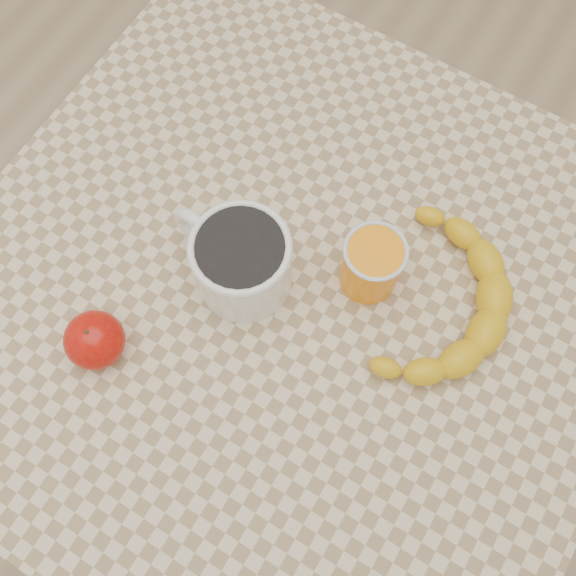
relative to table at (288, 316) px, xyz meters
The scene contains 6 objects.
ground 0.66m from the table, ahead, with size 3.00×3.00×0.00m, color tan.
table is the anchor object (origin of this frame).
coffee_mug 0.15m from the table, behind, with size 0.16×0.13×0.10m.
orange_juice_glass 0.16m from the table, 43.02° to the left, with size 0.07×0.07×0.08m.
apple 0.25m from the table, 131.82° to the right, with size 0.08×0.08×0.06m.
banana 0.21m from the table, 25.13° to the left, with size 0.19×0.27×0.04m, color gold, non-canonical shape.
Camera 1 is at (0.13, -0.22, 1.47)m, focal length 40.00 mm.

